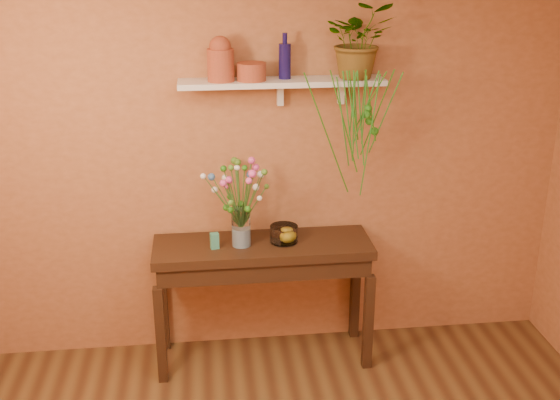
{
  "coord_description": "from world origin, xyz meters",
  "views": [
    {
      "loc": [
        -0.47,
        -2.36,
        2.72
      ],
      "look_at": [
        0.0,
        1.55,
        1.25
      ],
      "focal_mm": 43.68,
      "sensor_mm": 36.0,
      "label": 1
    }
  ],
  "objects_px": {
    "terracotta_jug": "(220,60)",
    "blue_bottle": "(285,60)",
    "spider_plant": "(359,40)",
    "sideboard": "(263,260)",
    "bouquet": "(239,184)",
    "glass_vase": "(241,230)",
    "glass_bowl": "(284,234)"
  },
  "relations": [
    {
      "from": "bouquet",
      "to": "glass_vase",
      "type": "bearing_deg",
      "value": -35.15
    },
    {
      "from": "sideboard",
      "to": "glass_vase",
      "type": "bearing_deg",
      "value": -172.46
    },
    {
      "from": "sideboard",
      "to": "bouquet",
      "type": "height_order",
      "value": "bouquet"
    },
    {
      "from": "blue_bottle",
      "to": "spider_plant",
      "type": "xyz_separation_m",
      "value": [
        0.46,
        -0.03,
        0.12
      ]
    },
    {
      "from": "terracotta_jug",
      "to": "blue_bottle",
      "type": "xyz_separation_m",
      "value": [
        0.4,
        0.04,
        -0.02
      ]
    },
    {
      "from": "sideboard",
      "to": "bouquet",
      "type": "xyz_separation_m",
      "value": [
        -0.15,
        -0.01,
        0.55
      ]
    },
    {
      "from": "terracotta_jug",
      "to": "blue_bottle",
      "type": "height_order",
      "value": "blue_bottle"
    },
    {
      "from": "spider_plant",
      "to": "glass_vase",
      "type": "relative_size",
      "value": 1.83
    },
    {
      "from": "glass_vase",
      "to": "glass_bowl",
      "type": "distance_m",
      "value": 0.29
    },
    {
      "from": "spider_plant",
      "to": "glass_bowl",
      "type": "relative_size",
      "value": 2.55
    },
    {
      "from": "bouquet",
      "to": "glass_bowl",
      "type": "xyz_separation_m",
      "value": [
        0.29,
        0.02,
        -0.37
      ]
    },
    {
      "from": "blue_bottle",
      "to": "bouquet",
      "type": "distance_m",
      "value": 0.83
    },
    {
      "from": "blue_bottle",
      "to": "bouquet",
      "type": "height_order",
      "value": "blue_bottle"
    },
    {
      "from": "bouquet",
      "to": "glass_bowl",
      "type": "bearing_deg",
      "value": 3.95
    },
    {
      "from": "sideboard",
      "to": "glass_vase",
      "type": "distance_m",
      "value": 0.28
    },
    {
      "from": "blue_bottle",
      "to": "spider_plant",
      "type": "relative_size",
      "value": 0.6
    },
    {
      "from": "sideboard",
      "to": "glass_bowl",
      "type": "distance_m",
      "value": 0.23
    },
    {
      "from": "terracotta_jug",
      "to": "bouquet",
      "type": "xyz_separation_m",
      "value": [
        0.09,
        -0.12,
        -0.77
      ]
    },
    {
      "from": "glass_vase",
      "to": "glass_bowl",
      "type": "relative_size",
      "value": 1.39
    },
    {
      "from": "bouquet",
      "to": "glass_bowl",
      "type": "distance_m",
      "value": 0.47
    },
    {
      "from": "spider_plant",
      "to": "bouquet",
      "type": "distance_m",
      "value": 1.17
    },
    {
      "from": "glass_vase",
      "to": "bouquet",
      "type": "relative_size",
      "value": 0.57
    },
    {
      "from": "sideboard",
      "to": "glass_vase",
      "type": "relative_size",
      "value": 5.58
    },
    {
      "from": "glass_vase",
      "to": "bouquet",
      "type": "xyz_separation_m",
      "value": [
        -0.01,
        0.0,
        0.31
      ]
    },
    {
      "from": "terracotta_jug",
      "to": "sideboard",
      "type": "bearing_deg",
      "value": -22.99
    },
    {
      "from": "bouquet",
      "to": "glass_bowl",
      "type": "height_order",
      "value": "bouquet"
    },
    {
      "from": "glass_vase",
      "to": "glass_bowl",
      "type": "height_order",
      "value": "glass_vase"
    },
    {
      "from": "glass_vase",
      "to": "sideboard",
      "type": "bearing_deg",
      "value": 7.54
    },
    {
      "from": "glass_bowl",
      "to": "terracotta_jug",
      "type": "bearing_deg",
      "value": 166.0
    },
    {
      "from": "sideboard",
      "to": "blue_bottle",
      "type": "xyz_separation_m",
      "value": [
        0.16,
        0.14,
        1.3
      ]
    },
    {
      "from": "spider_plant",
      "to": "glass_vase",
      "type": "xyz_separation_m",
      "value": [
        -0.77,
        -0.13,
        -1.19
      ]
    },
    {
      "from": "terracotta_jug",
      "to": "glass_bowl",
      "type": "height_order",
      "value": "terracotta_jug"
    }
  ]
}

